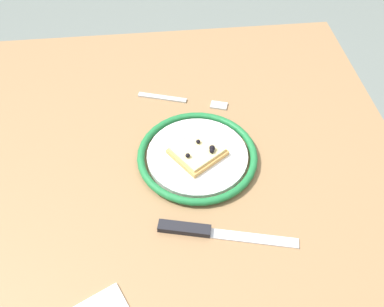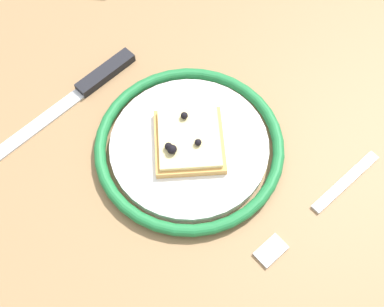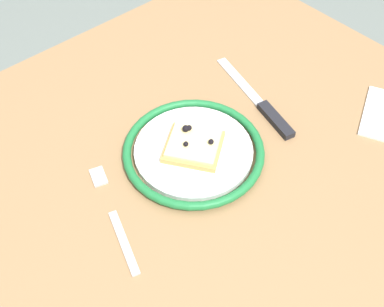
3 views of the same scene
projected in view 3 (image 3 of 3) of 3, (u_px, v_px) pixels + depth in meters
name	position (u px, v px, depth m)	size (l,w,h in m)	color
dining_table	(216.00, 195.00, 0.83)	(0.93, 0.89, 0.77)	#936D47
plate	(194.00, 151.00, 0.76)	(0.23, 0.23, 0.02)	white
pizza_slice_near	(193.00, 145.00, 0.75)	(0.12, 0.12, 0.03)	tan
knife	(266.00, 109.00, 0.83)	(0.08, 0.24, 0.01)	silver
fork	(114.00, 216.00, 0.69)	(0.08, 0.20, 0.00)	#B8B8B8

